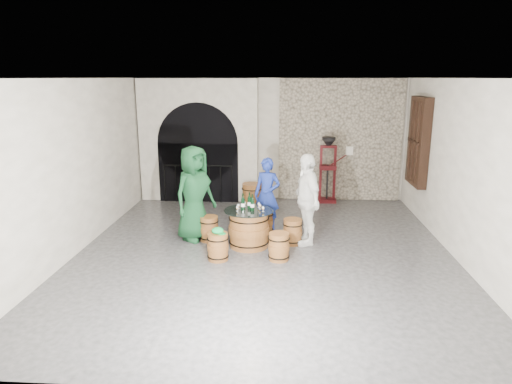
# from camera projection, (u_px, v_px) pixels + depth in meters

# --- Properties ---
(ground) EXTENTS (8.00, 8.00, 0.00)m
(ground) POSITION_uv_depth(u_px,v_px,m) (264.00, 251.00, 8.67)
(ground) COLOR #2D2D30
(ground) RESTS_ON ground
(wall_back) EXTENTS (8.00, 0.00, 8.00)m
(wall_back) POSITION_uv_depth(u_px,v_px,m) (272.00, 140.00, 12.15)
(wall_back) COLOR silver
(wall_back) RESTS_ON ground
(wall_front) EXTENTS (8.00, 0.00, 8.00)m
(wall_front) POSITION_uv_depth(u_px,v_px,m) (246.00, 249.00, 4.41)
(wall_front) COLOR silver
(wall_front) RESTS_ON ground
(wall_left) EXTENTS (0.00, 8.00, 8.00)m
(wall_left) POSITION_uv_depth(u_px,v_px,m) (77.00, 166.00, 8.50)
(wall_left) COLOR silver
(wall_left) RESTS_ON ground
(wall_right) EXTENTS (0.00, 8.00, 8.00)m
(wall_right) POSITION_uv_depth(u_px,v_px,m) (462.00, 171.00, 8.06)
(wall_right) COLOR silver
(wall_right) RESTS_ON ground
(ceiling) EXTENTS (8.00, 8.00, 0.00)m
(ceiling) POSITION_uv_depth(u_px,v_px,m) (265.00, 78.00, 7.89)
(ceiling) COLOR beige
(ceiling) RESTS_ON wall_back
(stone_facing_panel) EXTENTS (3.20, 0.12, 3.18)m
(stone_facing_panel) POSITION_uv_depth(u_px,v_px,m) (340.00, 141.00, 11.98)
(stone_facing_panel) COLOR #AFA38C
(stone_facing_panel) RESTS_ON ground
(arched_opening) EXTENTS (3.10, 0.60, 3.19)m
(arched_opening) POSITION_uv_depth(u_px,v_px,m) (199.00, 141.00, 12.02)
(arched_opening) COLOR silver
(arched_opening) RESTS_ON ground
(shuttered_window) EXTENTS (0.23, 1.10, 2.00)m
(shuttered_window) POSITION_uv_depth(u_px,v_px,m) (418.00, 141.00, 10.34)
(shuttered_window) COLOR black
(shuttered_window) RESTS_ON wall_right
(barrel_table) EXTENTS (0.96, 0.96, 0.74)m
(barrel_table) POSITION_uv_depth(u_px,v_px,m) (249.00, 229.00, 8.84)
(barrel_table) COLOR brown
(barrel_table) RESTS_ON ground
(barrel_stool_left) EXTENTS (0.40, 0.40, 0.51)m
(barrel_stool_left) POSITION_uv_depth(u_px,v_px,m) (209.00, 229.00, 9.18)
(barrel_stool_left) COLOR brown
(barrel_stool_left) RESTS_ON ground
(barrel_stool_far) EXTENTS (0.40, 0.40, 0.51)m
(barrel_stool_far) POSITION_uv_depth(u_px,v_px,m) (264.00, 221.00, 9.66)
(barrel_stool_far) COLOR brown
(barrel_stool_far) RESTS_ON ground
(barrel_stool_right) EXTENTS (0.40, 0.40, 0.51)m
(barrel_stool_right) POSITION_uv_depth(u_px,v_px,m) (293.00, 232.00, 9.01)
(barrel_stool_right) COLOR brown
(barrel_stool_right) RESTS_ON ground
(barrel_stool_near_right) EXTENTS (0.40, 0.40, 0.51)m
(barrel_stool_near_right) POSITION_uv_depth(u_px,v_px,m) (279.00, 247.00, 8.21)
(barrel_stool_near_right) COLOR brown
(barrel_stool_near_right) RESTS_ON ground
(barrel_stool_near_left) EXTENTS (0.40, 0.40, 0.51)m
(barrel_stool_near_left) POSITION_uv_depth(u_px,v_px,m) (218.00, 247.00, 8.21)
(barrel_stool_near_left) COLOR brown
(barrel_stool_near_left) RESTS_ON ground
(green_cap) EXTENTS (0.26, 0.21, 0.12)m
(green_cap) POSITION_uv_depth(u_px,v_px,m) (218.00, 231.00, 8.13)
(green_cap) COLOR #0D8F3C
(green_cap) RESTS_ON barrel_stool_near_left
(person_green) EXTENTS (1.06, 1.12, 1.92)m
(person_green) POSITION_uv_depth(u_px,v_px,m) (194.00, 193.00, 9.12)
(person_green) COLOR #113E1F
(person_green) RESTS_ON ground
(person_blue) EXTENTS (0.67, 0.55, 1.58)m
(person_blue) POSITION_uv_depth(u_px,v_px,m) (267.00, 195.00, 9.69)
(person_blue) COLOR navy
(person_blue) RESTS_ON ground
(person_white) EXTENTS (0.75, 1.14, 1.81)m
(person_white) POSITION_uv_depth(u_px,v_px,m) (307.00, 199.00, 8.89)
(person_white) COLOR white
(person_white) RESTS_ON ground
(wine_bottle_left) EXTENTS (0.08, 0.08, 0.32)m
(wine_bottle_left) POSITION_uv_depth(u_px,v_px,m) (243.00, 203.00, 8.72)
(wine_bottle_left) COLOR black
(wine_bottle_left) RESTS_ON barrel_table
(wine_bottle_center) EXTENTS (0.08, 0.08, 0.32)m
(wine_bottle_center) POSITION_uv_depth(u_px,v_px,m) (252.00, 204.00, 8.69)
(wine_bottle_center) COLOR black
(wine_bottle_center) RESTS_ON barrel_table
(wine_bottle_right) EXTENTS (0.08, 0.08, 0.32)m
(wine_bottle_right) POSITION_uv_depth(u_px,v_px,m) (249.00, 202.00, 8.81)
(wine_bottle_right) COLOR black
(wine_bottle_right) RESTS_ON barrel_table
(tasting_glass_a) EXTENTS (0.05, 0.05, 0.10)m
(tasting_glass_a) POSITION_uv_depth(u_px,v_px,m) (237.00, 209.00, 8.66)
(tasting_glass_a) COLOR #C47926
(tasting_glass_a) RESTS_ON barrel_table
(tasting_glass_b) EXTENTS (0.05, 0.05, 0.10)m
(tasting_glass_b) POSITION_uv_depth(u_px,v_px,m) (260.00, 207.00, 8.80)
(tasting_glass_b) COLOR #C47926
(tasting_glass_b) RESTS_ON barrel_table
(tasting_glass_c) EXTENTS (0.05, 0.05, 0.10)m
(tasting_glass_c) POSITION_uv_depth(u_px,v_px,m) (245.00, 204.00, 8.97)
(tasting_glass_c) COLOR #C47926
(tasting_glass_c) RESTS_ON barrel_table
(tasting_glass_d) EXTENTS (0.05, 0.05, 0.10)m
(tasting_glass_d) POSITION_uv_depth(u_px,v_px,m) (259.00, 205.00, 8.91)
(tasting_glass_d) COLOR #C47926
(tasting_glass_d) RESTS_ON barrel_table
(tasting_glass_e) EXTENTS (0.05, 0.05, 0.10)m
(tasting_glass_e) POSITION_uv_depth(u_px,v_px,m) (263.00, 209.00, 8.63)
(tasting_glass_e) COLOR #C47926
(tasting_glass_e) RESTS_ON barrel_table
(tasting_glass_f) EXTENTS (0.05, 0.05, 0.10)m
(tasting_glass_f) POSITION_uv_depth(u_px,v_px,m) (238.00, 206.00, 8.81)
(tasting_glass_f) COLOR #C47926
(tasting_glass_f) RESTS_ON barrel_table
(side_barrel) EXTENTS (0.52, 0.52, 0.69)m
(side_barrel) POSITION_uv_depth(u_px,v_px,m) (252.00, 197.00, 11.25)
(side_barrel) COLOR brown
(side_barrel) RESTS_ON ground
(corking_press) EXTENTS (0.71, 0.39, 1.72)m
(corking_press) POSITION_uv_depth(u_px,v_px,m) (328.00, 165.00, 11.88)
(corking_press) COLOR #490C11
(corking_press) RESTS_ON ground
(control_box) EXTENTS (0.18, 0.10, 0.22)m
(control_box) POSITION_uv_depth(u_px,v_px,m) (349.00, 151.00, 11.95)
(control_box) COLOR silver
(control_box) RESTS_ON wall_back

